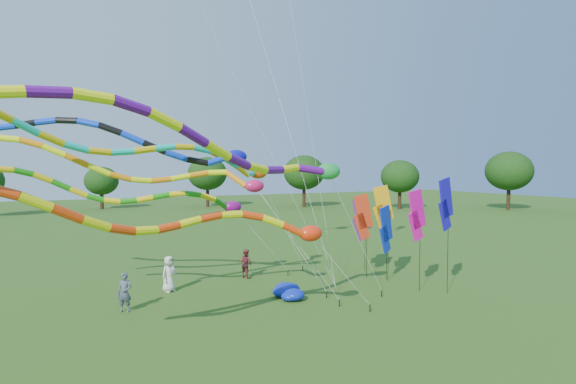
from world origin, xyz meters
name	(u,v)px	position (x,y,z in m)	size (l,w,h in m)	color
ground	(336,326)	(0.00, 0.00, 0.00)	(160.00, 160.00, 0.00)	#2E5717
tree_ring	(152,185)	(-6.11, 2.95, 5.26)	(119.05, 118.24, 9.63)	#382314
tube_kite_red	(210,223)	(-4.82, 0.05, 4.12)	(13.64, 2.31, 6.21)	black
tube_kite_orange	(152,170)	(-5.89, 4.07, 5.80)	(13.68, 3.68, 7.64)	black
tube_kite_purple	(225,148)	(-4.50, -0.57, 6.52)	(16.54, 5.58, 8.47)	black
tube_kite_blue	(125,141)	(-6.55, 6.46, 7.04)	(15.18, 6.43, 8.73)	black
tube_kite_cyan	(186,158)	(-4.18, 5.39, 6.33)	(14.44, 6.31, 8.41)	black
tube_kite_green	(158,197)	(-4.81, 8.45, 4.50)	(13.46, 1.44, 6.52)	black
banner_pole_blue_b	(446,205)	(6.95, 1.56, 4.20)	(1.15, 0.35, 5.47)	black
banner_pole_violet	(361,219)	(6.36, 7.42, 2.96)	(1.16, 0.26, 4.22)	black
banner_pole_red	(363,217)	(5.47, 6.03, 3.26)	(1.16, 0.24, 4.52)	black
banner_pole_orange	(383,209)	(6.12, 5.18, 3.73)	(1.14, 0.40, 5.00)	black
banner_pole_blue_a	(386,229)	(5.96, 4.70, 2.73)	(1.12, 0.45, 3.98)	black
banner_pole_magenta_a	(417,215)	(6.04, 2.49, 3.65)	(1.16, 0.19, 4.91)	black
blue_nylon_heap	(291,293)	(0.17, 4.01, 0.25)	(1.48, 1.74, 0.59)	#0D24B5
person_a	(169,274)	(-4.46, 7.73, 0.85)	(0.84, 0.54, 1.71)	silver
person_b	(125,292)	(-6.81, 5.32, 0.81)	(0.59, 0.39, 1.62)	#464E62
person_c	(246,263)	(-0.12, 8.82, 0.77)	(0.75, 0.58, 1.54)	maroon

